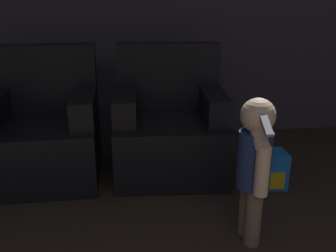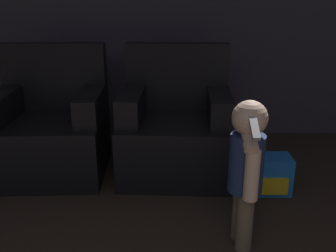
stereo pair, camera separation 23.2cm
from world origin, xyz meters
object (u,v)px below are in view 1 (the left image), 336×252
Objects in this scene: person_toddler at (255,160)px; armchair_right at (170,128)px; toy_backpack at (267,170)px; armchair_left at (43,133)px.

armchair_right is at bearing -162.55° from person_toddler.
armchair_right reaches higher than person_toddler.
armchair_right is 0.78m from toy_backpack.
armchair_left is 1.61m from person_toddler.
person_toddler reaches higher than toy_backpack.
armchair_left reaches higher than toy_backpack.
person_toddler is at bearing -67.21° from armchair_right.
armchair_left reaches higher than person_toddler.
person_toddler is at bearing -117.65° from toy_backpack.
armchair_left is 0.95m from armchair_right.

